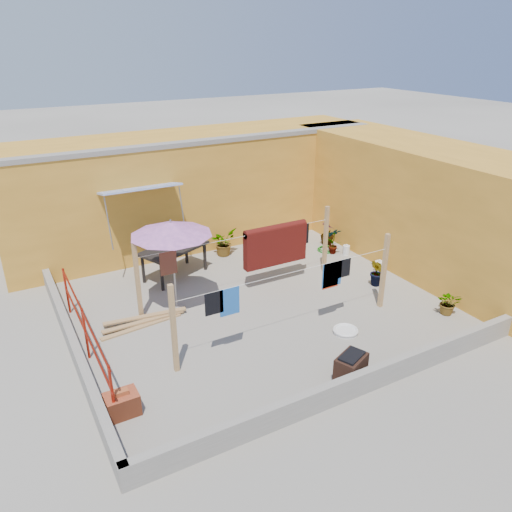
# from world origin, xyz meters

# --- Properties ---
(ground) EXTENTS (80.00, 80.00, 0.00)m
(ground) POSITION_xyz_m (0.00, 0.00, 0.00)
(ground) COLOR #9E998E
(ground) RESTS_ON ground
(wall_back) EXTENTS (11.00, 3.27, 3.21)m
(wall_back) POSITION_xyz_m (0.50, 4.69, 1.61)
(wall_back) COLOR gold
(wall_back) RESTS_ON ground
(wall_right) EXTENTS (2.40, 9.00, 3.20)m
(wall_right) POSITION_xyz_m (5.20, 0.00, 1.60)
(wall_right) COLOR gold
(wall_right) RESTS_ON ground
(parapet_front) EXTENTS (8.30, 0.16, 0.44)m
(parapet_front) POSITION_xyz_m (0.00, -3.58, 0.22)
(parapet_front) COLOR gray
(parapet_front) RESTS_ON ground
(parapet_left) EXTENTS (0.16, 7.30, 0.44)m
(parapet_left) POSITION_xyz_m (-4.08, 0.00, 0.22)
(parapet_left) COLOR gray
(parapet_left) RESTS_ON ground
(red_railing) EXTENTS (0.05, 4.20, 1.10)m
(red_railing) POSITION_xyz_m (-3.85, -0.20, 0.72)
(red_railing) COLOR maroon
(red_railing) RESTS_ON ground
(clothesline_rig) EXTENTS (5.09, 2.35, 1.80)m
(clothesline_rig) POSITION_xyz_m (0.78, 0.55, 1.02)
(clothesline_rig) COLOR tan
(clothesline_rig) RESTS_ON ground
(patio_umbrella) EXTENTS (2.28, 2.28, 2.16)m
(patio_umbrella) POSITION_xyz_m (-1.66, 0.82, 1.94)
(patio_umbrella) COLOR gray
(patio_umbrella) RESTS_ON ground
(outdoor_table) EXTENTS (1.94, 1.48, 0.81)m
(outdoor_table) POSITION_xyz_m (-1.08, 2.42, 0.74)
(outdoor_table) COLOR black
(outdoor_table) RESTS_ON ground
(brick_stack) EXTENTS (0.54, 0.39, 0.47)m
(brick_stack) POSITION_xyz_m (-3.70, -2.08, 0.20)
(brick_stack) COLOR #A14325
(brick_stack) RESTS_ON ground
(lumber_pile) EXTENTS (1.98, 0.57, 0.12)m
(lumber_pile) POSITION_xyz_m (-2.54, 0.51, 0.06)
(lumber_pile) COLOR tan
(lumber_pile) RESTS_ON ground
(brazier) EXTENTS (0.71, 0.60, 0.54)m
(brazier) POSITION_xyz_m (0.16, -3.20, 0.26)
(brazier) COLOR #321C13
(brazier) RESTS_ON ground
(white_basin) EXTENTS (0.54, 0.54, 0.09)m
(white_basin) POSITION_xyz_m (1.08, -1.92, 0.05)
(white_basin) COLOR silver
(white_basin) RESTS_ON ground
(water_jug_a) EXTENTS (0.24, 0.24, 0.37)m
(water_jug_a) POSITION_xyz_m (3.70, -0.01, 0.16)
(water_jug_a) COLOR silver
(water_jug_a) RESTS_ON ground
(water_jug_b) EXTENTS (0.20, 0.20, 0.31)m
(water_jug_b) POSITION_xyz_m (3.70, 1.37, 0.14)
(water_jug_b) COLOR silver
(water_jug_b) RESTS_ON ground
(green_hose) EXTENTS (0.54, 0.54, 0.08)m
(green_hose) POSITION_xyz_m (3.39, 1.89, 0.04)
(green_hose) COLOR #196D18
(green_hose) RESTS_ON ground
(plant_back_a) EXTENTS (0.91, 0.88, 0.78)m
(plant_back_a) POSITION_xyz_m (0.62, 3.06, 0.39)
(plant_back_a) COLOR #1C5819
(plant_back_a) RESTS_ON ground
(plant_back_b) EXTENTS (0.48, 0.48, 0.70)m
(plant_back_b) POSITION_xyz_m (3.68, 2.27, 0.35)
(plant_back_b) COLOR #1C5819
(plant_back_b) RESTS_ON ground
(plant_right_a) EXTENTS (0.46, 0.35, 0.79)m
(plant_right_a) POSITION_xyz_m (3.42, 1.62, 0.40)
(plant_right_a) COLOR #1C5819
(plant_right_a) RESTS_ON ground
(plant_right_b) EXTENTS (0.43, 0.48, 0.73)m
(plant_right_b) POSITION_xyz_m (3.12, -0.56, 0.36)
(plant_right_b) COLOR #1C5819
(plant_right_b) RESTS_ON ground
(plant_right_c) EXTENTS (0.67, 0.68, 0.57)m
(plant_right_c) POSITION_xyz_m (3.59, -2.40, 0.28)
(plant_right_c) COLOR #1C5819
(plant_right_c) RESTS_ON ground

